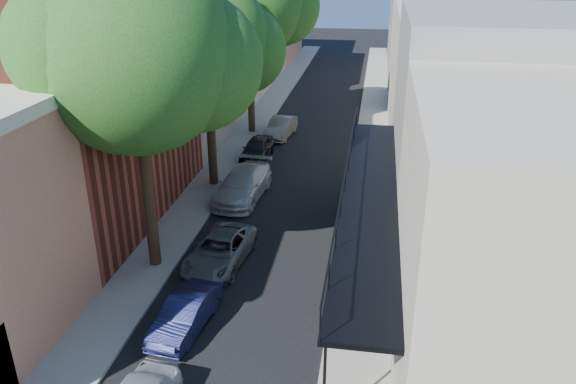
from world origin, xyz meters
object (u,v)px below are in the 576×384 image
at_px(oak_near, 149,55).
at_px(parked_car_c, 220,250).
at_px(oak_mid, 215,44).
at_px(parked_car_e, 257,149).
at_px(oak_far, 257,0).
at_px(parked_car_b, 186,314).
at_px(parked_car_f, 281,127).
at_px(parked_car_d, 243,184).

height_order(oak_near, parked_car_c, oak_near).
bearing_deg(oak_mid, parked_car_e, 75.83).
bearing_deg(oak_near, parked_car_c, 7.86).
distance_m(oak_near, oak_far, 17.01).
bearing_deg(parked_car_b, parked_car_c, 97.45).
bearing_deg(parked_car_f, parked_car_b, -82.50).
bearing_deg(parked_car_c, oak_near, -165.93).
relative_size(oak_far, parked_car_f, 3.19).
bearing_deg(parked_car_e, parked_car_b, -83.66).
bearing_deg(oak_mid, parked_car_c, -75.31).
height_order(parked_car_b, parked_car_d, parked_car_d).
distance_m(oak_far, parked_car_c, 18.52).
relative_size(parked_car_e, parked_car_f, 0.97).
distance_m(oak_near, parked_car_e, 13.98).
bearing_deg(parked_car_f, oak_near, -89.19).
bearing_deg(parked_car_f, parked_car_c, -82.22).
distance_m(oak_near, parked_car_c, 7.57).
distance_m(oak_mid, parked_car_f, 10.58).
height_order(oak_near, parked_car_e, oak_near).
relative_size(oak_near, oak_far, 0.96).
xyz_separation_m(parked_car_c, parked_car_f, (-0.38, 15.93, 0.04)).
bearing_deg(oak_near, oak_far, 89.96).
relative_size(parked_car_b, parked_car_c, 0.82).
bearing_deg(parked_car_c, parked_car_e, 101.24).
distance_m(oak_mid, parked_car_d, 6.69).
height_order(parked_car_b, parked_car_f, parked_car_f).
bearing_deg(parked_car_f, parked_car_e, -92.07).
height_order(oak_far, parked_car_e, oak_far).
relative_size(oak_near, parked_car_c, 2.77).
xyz_separation_m(parked_car_d, parked_car_f, (0.18, 9.76, -0.09)).
distance_m(parked_car_b, parked_car_f, 19.99).
bearing_deg(oak_far, parked_car_f, -27.25).
bearing_deg(parked_car_c, parked_car_d, 101.42).
bearing_deg(parked_car_d, parked_car_f, 93.49).
bearing_deg(parked_car_b, oak_far, 102.82).
bearing_deg(parked_car_d, oak_near, -97.79).
xyz_separation_m(oak_far, parked_car_c, (1.95, -16.74, -7.68)).
bearing_deg(parked_car_b, parked_car_d, 100.60).
xyz_separation_m(parked_car_b, parked_car_c, (0.00, 4.06, 0.02)).
distance_m(oak_mid, parked_car_b, 13.58).
relative_size(oak_far, parked_car_c, 2.88).
bearing_deg(parked_car_e, parked_car_f, 84.14).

